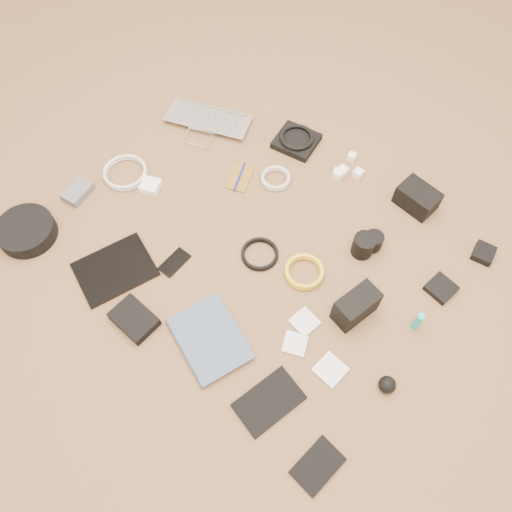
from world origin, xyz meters
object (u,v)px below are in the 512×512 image
Objects in this scene: laptop at (204,128)px; headphone_case at (26,231)px; dslr_camera at (417,198)px; phone at (175,262)px; tablet at (115,269)px; paperback at (183,354)px.

headphone_case is (-0.19, -0.72, 0.01)m from laptop.
dslr_camera is 0.87m from phone.
dslr_camera is at bearing 73.40° from tablet.
dslr_camera is 0.96m from paperback.
laptop is at bearing -159.01° from dslr_camera.
dslr_camera is 1.29× the size of phone.
dslr_camera reaches higher than headphone_case.
paperback is at bearing -72.48° from laptop.
laptop reaches higher than phone.
laptop is 1.37× the size of paperback.
phone is 0.44× the size of paperback.
headphone_case is at bearing -128.72° from dslr_camera.
headphone_case reaches higher than paperback.
dslr_camera is at bearing 54.85° from phone.
phone is 0.32m from paperback.
dslr_camera is (0.83, 0.15, 0.03)m from laptop.
paperback is at bearing -98.78° from dslr_camera.
paperback is at bearing -2.12° from headphone_case.
dslr_camera is 0.70× the size of headphone_case.
laptop is 0.67m from tablet.
tablet is 2.27× the size of phone.
dslr_camera is 0.57× the size of tablet.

